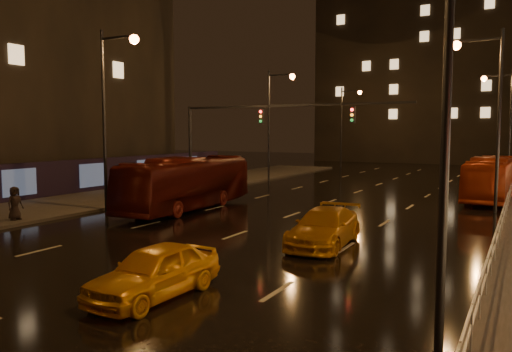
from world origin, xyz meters
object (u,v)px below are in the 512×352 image
(taxi_near, at_px, (155,271))
(pedestrian_c, at_px, (15,203))
(bus_red, at_px, (188,183))
(taxi_far, at_px, (324,227))
(bus_curb, at_px, (491,178))

(taxi_near, distance_m, pedestrian_c, 14.35)
(bus_red, bearing_deg, taxi_near, -60.93)
(taxi_far, bearing_deg, bus_red, 150.41)
(bus_red, bearing_deg, taxi_far, -29.78)
(taxi_far, height_order, pedestrian_c, pedestrian_c)
(taxi_near, relative_size, taxi_far, 0.85)
(taxi_far, xyz_separation_m, pedestrian_c, (-15.11, -2.66, 0.25))
(bus_curb, xyz_separation_m, pedestrian_c, (-20.00, -20.36, -0.45))
(bus_red, xyz_separation_m, taxi_near, (8.46, -13.01, -0.80))
(bus_curb, xyz_separation_m, taxi_far, (-4.89, -17.70, -0.70))
(taxi_near, height_order, pedestrian_c, pedestrian_c)
(bus_red, height_order, taxi_near, bus_red)
(pedestrian_c, bearing_deg, taxi_near, -114.86)
(taxi_near, bearing_deg, taxi_far, 79.83)
(bus_red, distance_m, taxi_near, 15.54)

